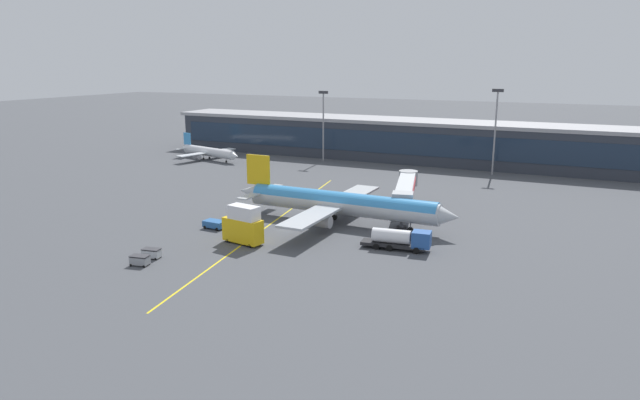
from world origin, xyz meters
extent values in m
plane|color=#47494F|center=(0.00, 0.00, 0.00)|extent=(700.00, 700.00, 0.00)
cube|color=yellow|center=(-4.91, 2.00, 0.00)|extent=(12.02, 79.18, 0.01)
cube|color=#2D333D|center=(3.55, 78.19, 5.53)|extent=(160.98, 16.13, 11.07)
cube|color=#1E2D42|center=(3.55, 70.06, 6.09)|extent=(156.15, 0.16, 6.20)
cube|color=#99999E|center=(3.55, 78.19, 11.57)|extent=(164.20, 16.45, 1.00)
cylinder|color=#B2B7BC|center=(6.69, 7.01, 3.67)|extent=(35.94, 4.50, 3.83)
cylinder|color=#388CD1|center=(6.69, 7.01, 4.01)|extent=(35.22, 4.33, 3.68)
cone|color=#B2B7BC|center=(25.96, 6.65, 3.67)|extent=(3.90, 3.71, 3.64)
cone|color=#B2B7BC|center=(-12.78, 7.37, 4.05)|extent=(4.66, 3.34, 3.26)
cube|color=gold|center=(-10.75, 7.34, 8.46)|extent=(4.99, 0.45, 5.75)
cube|color=#B2B7BC|center=(-10.18, 11.16, 4.24)|extent=(2.11, 6.17, 0.24)
cube|color=#B2B7BC|center=(-10.32, 3.50, 4.24)|extent=(2.11, 6.17, 0.24)
cube|color=#B2B7BC|center=(5.36, 16.49, 3.38)|extent=(5.08, 15.15, 0.40)
cube|color=#B2B7BC|center=(5.01, -2.41, 3.38)|extent=(5.08, 15.15, 0.40)
cylinder|color=#939399|center=(6.31, 13.76, 2.03)|extent=(2.99, 2.16, 2.11)
cylinder|color=#939399|center=(6.06, 0.28, 2.03)|extent=(2.99, 2.16, 2.11)
cylinder|color=black|center=(19.60, 6.77, 0.50)|extent=(1.01, 0.42, 1.00)
cylinder|color=slate|center=(19.60, 6.77, 1.38)|extent=(0.20, 0.20, 1.75)
cylinder|color=black|center=(4.57, 8.78, 0.50)|extent=(1.01, 0.42, 1.00)
cylinder|color=slate|center=(4.57, 8.78, 1.38)|extent=(0.20, 0.20, 1.75)
cylinder|color=black|center=(4.50, 5.33, 0.50)|extent=(1.01, 0.42, 1.00)
cylinder|color=slate|center=(4.50, 5.33, 1.38)|extent=(0.20, 0.20, 1.75)
cube|color=#B2B7BC|center=(15.04, 18.66, 4.97)|extent=(7.72, 20.39, 2.80)
cube|color=red|center=(15.09, 18.67, 4.97)|extent=(7.07, 17.27, 1.54)
cube|color=#9EA3A8|center=(17.45, 8.82, 4.97)|extent=(4.26, 3.96, 2.94)
cylinder|color=#4C4C51|center=(17.45, 8.82, 1.78)|extent=(0.70, 0.70, 3.57)
cube|color=#262628|center=(17.45, 8.82, 0.15)|extent=(2.18, 2.18, 0.30)
cylinder|color=gray|center=(12.64, 28.50, 4.97)|extent=(3.90, 3.90, 3.08)
cylinder|color=gray|center=(12.64, 28.50, 1.78)|extent=(1.80, 1.80, 3.57)
cube|color=#232326|center=(19.60, -2.81, 0.75)|extent=(10.22, 3.62, 0.50)
cube|color=#26519E|center=(23.98, -2.31, 2.00)|extent=(3.07, 2.80, 2.50)
cube|color=black|center=(25.23, -2.16, 2.50)|extent=(0.42, 2.30, 1.12)
cylinder|color=silver|center=(19.33, -2.84, 2.10)|extent=(6.21, 2.87, 2.20)
cylinder|color=black|center=(23.28, -1.19, 0.50)|extent=(1.03, 0.46, 1.00)
cylinder|color=black|center=(23.55, -3.55, 0.50)|extent=(1.03, 0.46, 1.00)
cylinder|color=black|center=(19.17, -1.66, 0.50)|extent=(1.03, 0.46, 1.00)
cylinder|color=black|center=(19.44, -4.02, 0.50)|extent=(1.03, 0.46, 1.00)
cylinder|color=black|center=(17.09, -1.90, 0.50)|extent=(1.03, 0.46, 1.00)
cylinder|color=black|center=(17.35, -4.26, 0.50)|extent=(1.03, 0.46, 1.00)
cube|color=yellow|center=(-3.21, -10.30, 2.20)|extent=(7.12, 3.59, 3.80)
cube|color=silver|center=(-2.87, -10.35, 5.20)|extent=(5.42, 3.19, 2.20)
cylinder|color=black|center=(-5.74, -11.01, 0.30)|extent=(0.63, 0.35, 0.60)
cylinder|color=black|center=(-5.37, -8.79, 0.30)|extent=(0.63, 0.35, 0.60)
cylinder|color=black|center=(-1.05, -11.80, 0.30)|extent=(0.63, 0.35, 0.60)
cylinder|color=black|center=(-0.67, -9.58, 0.30)|extent=(0.63, 0.35, 0.60)
cube|color=#285B9E|center=(-12.33, -5.19, 0.85)|extent=(3.92, 2.51, 1.10)
cube|color=black|center=(-11.38, -5.25, 1.04)|extent=(1.44, 2.14, 0.33)
cylinder|color=black|center=(-10.94, -4.23, 0.30)|extent=(0.61, 0.28, 0.60)
cylinder|color=black|center=(-11.06, -6.30, 0.30)|extent=(0.61, 0.28, 0.60)
cylinder|color=black|center=(-13.60, -4.08, 0.30)|extent=(0.61, 0.28, 0.60)
cylinder|color=black|center=(-13.71, -6.15, 0.30)|extent=(0.61, 0.28, 0.60)
cube|color=gray|center=(-11.14, -25.31, 0.73)|extent=(2.83, 1.94, 1.10)
cube|color=#333338|center=(-11.14, -25.31, 1.43)|extent=(2.88, 1.98, 0.10)
cylinder|color=black|center=(-12.03, -26.23, 0.18)|extent=(0.38, 0.18, 0.36)
cylinder|color=black|center=(-12.30, -24.76, 0.18)|extent=(0.38, 0.18, 0.36)
cylinder|color=black|center=(-9.98, -25.86, 0.18)|extent=(0.38, 0.18, 0.36)
cylinder|color=black|center=(-10.25, -24.39, 0.18)|extent=(0.38, 0.18, 0.36)
cube|color=#B2B7BC|center=(-11.71, -22.16, 0.73)|extent=(2.83, 1.94, 1.10)
cube|color=#333338|center=(-11.71, -22.16, 1.43)|extent=(2.88, 1.98, 0.10)
cylinder|color=black|center=(-12.60, -23.08, 0.18)|extent=(0.38, 0.18, 0.36)
cylinder|color=black|center=(-12.87, -21.61, 0.18)|extent=(0.38, 0.18, 0.36)
cylinder|color=black|center=(-10.56, -22.71, 0.18)|extent=(0.38, 0.18, 0.36)
cylinder|color=black|center=(-10.82, -21.24, 0.18)|extent=(0.38, 0.18, 0.36)
cylinder|color=silver|center=(-56.07, 54.04, 2.32)|extent=(21.21, 7.85, 2.48)
cylinder|color=silver|center=(-56.07, 54.04, 2.55)|extent=(20.77, 7.64, 2.38)
cone|color=silver|center=(-44.94, 51.10, 2.32)|extent=(3.00, 2.92, 2.36)
cone|color=silver|center=(-67.31, 57.02, 2.57)|extent=(3.42, 2.80, 2.11)
cube|color=#388CD1|center=(-65.87, 56.64, 5.43)|extent=(3.18, 1.04, 3.73)
cube|color=silver|center=(-64.75, 58.91, 2.69)|extent=(2.20, 4.15, 0.15)
cube|color=silver|center=(-66.02, 54.11, 2.69)|extent=(2.20, 4.15, 0.15)
cube|color=silver|center=(-55.49, 59.80, 2.14)|extent=(5.12, 9.39, 0.24)
cube|color=silver|center=(-58.41, 48.76, 2.14)|extent=(5.12, 9.39, 0.24)
cylinder|color=#939399|center=(-55.31, 58.09, 1.27)|extent=(2.20, 1.81, 1.37)
cylinder|color=#939399|center=(-57.41, 50.16, 1.27)|extent=(2.20, 1.81, 1.37)
cylinder|color=black|center=(-48.66, 52.08, 0.30)|extent=(0.65, 0.39, 0.61)
cylinder|color=slate|center=(-48.66, 52.08, 0.84)|extent=(0.12, 0.12, 1.08)
cylinder|color=black|center=(-57.02, 55.45, 0.30)|extent=(0.65, 0.39, 0.61)
cylinder|color=slate|center=(-57.02, 55.45, 0.84)|extent=(0.12, 0.12, 1.08)
cylinder|color=black|center=(-57.59, 53.29, 0.30)|extent=(0.65, 0.39, 0.61)
cylinder|color=slate|center=(-57.59, 53.29, 0.84)|extent=(0.12, 0.12, 1.08)
cylinder|color=gray|center=(24.15, 66.19, 10.55)|extent=(0.44, 0.44, 21.10)
cube|color=#333338|center=(24.15, 66.19, 21.50)|extent=(2.80, 0.50, 0.80)
cylinder|color=gray|center=(-24.15, 66.19, 9.79)|extent=(0.44, 0.44, 19.58)
cube|color=#333338|center=(-24.15, 66.19, 19.98)|extent=(2.80, 0.50, 0.80)
camera|label=1|loc=(45.26, -84.83, 28.58)|focal=32.10mm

